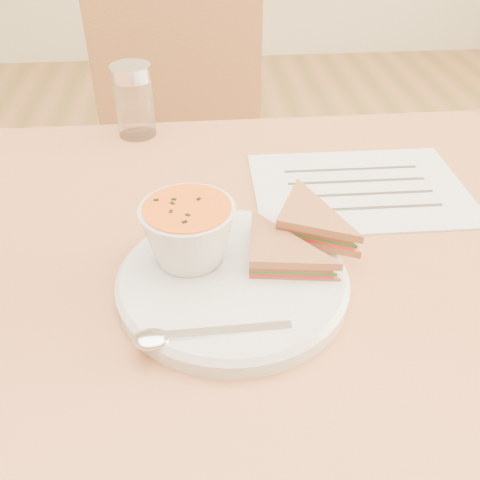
{
  "coord_description": "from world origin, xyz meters",
  "views": [
    {
      "loc": [
        -0.01,
        -0.53,
        1.15
      ],
      "look_at": [
        0.03,
        -0.07,
        0.8
      ],
      "focal_mm": 40.0,
      "sensor_mm": 36.0,
      "label": 1
    }
  ],
  "objects_px": {
    "soup_bowl": "(189,235)",
    "condiment_shaker": "(134,101)",
    "chair_far": "(199,183)",
    "dining_table": "(217,420)",
    "plate": "(233,282)"
  },
  "relations": [
    {
      "from": "dining_table",
      "to": "condiment_shaker",
      "type": "bearing_deg",
      "value": 108.98
    },
    {
      "from": "dining_table",
      "to": "plate",
      "type": "relative_size",
      "value": 3.94
    },
    {
      "from": "soup_bowl",
      "to": "condiment_shaker",
      "type": "xyz_separation_m",
      "value": [
        -0.08,
        0.37,
        0.01
      ]
    },
    {
      "from": "plate",
      "to": "soup_bowl",
      "type": "bearing_deg",
      "value": 145.45
    },
    {
      "from": "plate",
      "to": "condiment_shaker",
      "type": "bearing_deg",
      "value": 107.73
    },
    {
      "from": "chair_far",
      "to": "condiment_shaker",
      "type": "relative_size",
      "value": 8.13
    },
    {
      "from": "plate",
      "to": "condiment_shaker",
      "type": "xyz_separation_m",
      "value": [
        -0.13,
        0.4,
        0.05
      ]
    },
    {
      "from": "plate",
      "to": "soup_bowl",
      "type": "xyz_separation_m",
      "value": [
        -0.05,
        0.03,
        0.04
      ]
    },
    {
      "from": "condiment_shaker",
      "to": "dining_table",
      "type": "bearing_deg",
      "value": -71.02
    },
    {
      "from": "chair_far",
      "to": "soup_bowl",
      "type": "relative_size",
      "value": 9.15
    },
    {
      "from": "dining_table",
      "to": "condiment_shaker",
      "type": "xyz_separation_m",
      "value": [
        -0.11,
        0.31,
        0.43
      ]
    },
    {
      "from": "soup_bowl",
      "to": "condiment_shaker",
      "type": "distance_m",
      "value": 0.38
    },
    {
      "from": "plate",
      "to": "soup_bowl",
      "type": "distance_m",
      "value": 0.07
    },
    {
      "from": "plate",
      "to": "condiment_shaker",
      "type": "distance_m",
      "value": 0.42
    },
    {
      "from": "chair_far",
      "to": "plate",
      "type": "xyz_separation_m",
      "value": [
        0.03,
        -0.69,
        0.28
      ]
    }
  ]
}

